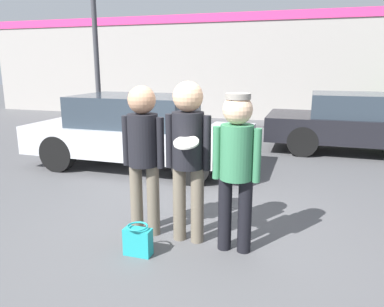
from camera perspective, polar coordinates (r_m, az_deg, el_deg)
ground_plane at (r=4.72m, az=-1.09°, el=-11.84°), size 56.00×56.00×0.00m
storefront_building at (r=13.91m, az=12.30°, el=12.83°), size 24.00×0.22×3.78m
person_left at (r=4.38m, az=-7.45°, el=0.98°), size 0.52×0.35×1.78m
person_middle_with_frisbee at (r=4.14m, az=-0.61°, el=0.99°), size 0.52×0.56×1.84m
person_right at (r=3.96m, az=6.77°, el=-0.82°), size 0.51×0.34×1.73m
parked_car_near at (r=7.51m, az=-8.20°, el=3.46°), size 4.34×1.83×1.42m
parked_car_far at (r=9.51m, az=25.01°, el=4.28°), size 4.47×1.88×1.36m
street_lamp at (r=9.35m, az=-13.52°, el=21.42°), size 1.28×0.35×5.43m
handbag at (r=4.18m, az=-8.25°, el=-13.01°), size 0.30×0.23×0.34m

